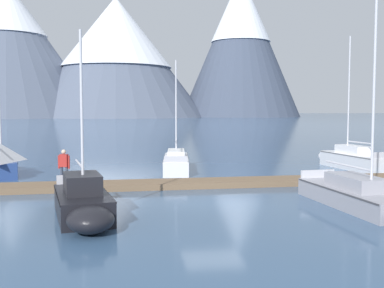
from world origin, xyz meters
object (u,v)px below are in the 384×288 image
sailboat_nearest_berth (1,160)px  sailboat_far_berth (350,159)px  sailboat_second_berth (84,203)px  sailboat_mid_dock_port (176,161)px  sailboat_mid_dock_starboard (362,196)px  person_on_dock (64,165)px

sailboat_nearest_berth → sailboat_far_berth: sailboat_nearest_berth is taller
sailboat_nearest_berth → sailboat_second_berth: sailboat_nearest_berth is taller
sailboat_mid_dock_port → sailboat_far_berth: 11.50m
sailboat_nearest_berth → sailboat_mid_dock_starboard: size_ratio=0.99×
sailboat_mid_dock_port → sailboat_far_berth: size_ratio=0.84×
sailboat_mid_dock_port → sailboat_mid_dock_starboard: (5.83, -12.87, -0.04)m
sailboat_mid_dock_port → sailboat_second_berth: bearing=-110.2°
sailboat_second_berth → sailboat_mid_dock_port: bearing=69.8°
sailboat_mid_dock_starboard → sailboat_second_berth: bearing=-179.3°
person_on_dock → sailboat_nearest_berth: bearing=125.8°
sailboat_mid_dock_port → person_on_dock: size_ratio=4.29×
sailboat_second_berth → sailboat_mid_dock_starboard: sailboat_mid_dock_starboard is taller
sailboat_second_berth → person_on_dock: (-1.39, 6.08, 0.66)m
sailboat_mid_dock_starboard → sailboat_far_berth: bearing=64.9°
sailboat_far_berth → person_on_dock: size_ratio=5.12×
sailboat_mid_dock_starboard → sailboat_far_berth: (5.65, 12.06, 0.12)m
sailboat_nearest_berth → person_on_dock: 7.43m
sailboat_second_berth → sailboat_mid_dock_starboard: bearing=0.7°
sailboat_mid_dock_starboard → person_on_dock: size_ratio=5.30×
sailboat_mid_dock_port → sailboat_far_berth: sailboat_far_berth is taller
sailboat_mid_dock_starboard → person_on_dock: bearing=153.6°
sailboat_mid_dock_starboard → person_on_dock: sailboat_mid_dock_starboard is taller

